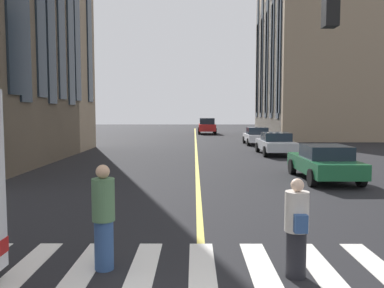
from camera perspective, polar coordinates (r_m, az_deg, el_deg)
name	(u,v)px	position (r m, az deg, el deg)	size (l,w,h in m)	color
lane_centre_line	(196,157)	(23.70, 0.63, -1.81)	(80.00, 0.16, 0.01)	#D8C64C
crosswalk_marking	(202,267)	(7.19, 1.44, -17.02)	(2.40, 8.45, 0.01)	silver
car_red_trailing	(207,126)	(48.15, 2.13, 2.60)	(4.70, 2.14, 1.88)	#B21E1E
car_green_parked_b	(324,162)	(16.40, 18.21, -2.46)	(4.40, 1.95, 1.37)	#1E6038
car_white_oncoming	(257,136)	(32.73, 9.16, 1.13)	(3.90, 1.89, 1.40)	silver
car_silver_near	(275,143)	(25.41, 11.73, 0.11)	(4.40, 1.95, 1.37)	#B7BABF
pedestrian_near	(297,229)	(6.74, 14.60, -11.51)	(0.50, 0.38, 1.60)	black
pedestrian_companion	(104,217)	(6.99, -12.42, -10.12)	(0.38, 0.38, 1.78)	#2D4C7F
building_right_near	(333,50)	(45.42, 19.32, 12.39)	(15.64, 13.77, 18.01)	gray
building_right_far	(332,68)	(45.53, 19.21, 10.12)	(15.24, 13.91, 14.45)	#A89E8E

